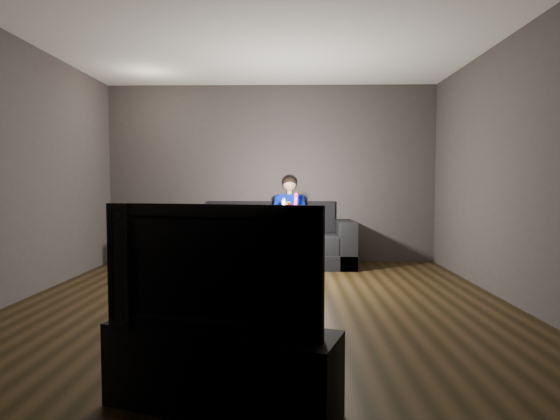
{
  "coord_description": "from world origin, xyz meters",
  "views": [
    {
      "loc": [
        0.28,
        -4.68,
        1.21
      ],
      "look_at": [
        0.15,
        1.55,
        0.85
      ],
      "focal_mm": 30.0,
      "sensor_mm": 36.0,
      "label": 1
    }
  ],
  "objects_px": {
    "media_console": "(220,369)",
    "sofa": "(271,244)",
    "coffee_table": "(256,252)",
    "child": "(290,213)"
  },
  "relations": [
    {
      "from": "sofa",
      "to": "coffee_table",
      "type": "xyz_separation_m",
      "value": [
        -0.15,
        -1.04,
        0.03
      ]
    },
    {
      "from": "sofa",
      "to": "media_console",
      "type": "xyz_separation_m",
      "value": [
        -0.09,
        -4.46,
        -0.08
      ]
    },
    {
      "from": "sofa",
      "to": "coffee_table",
      "type": "height_order",
      "value": "sofa"
    },
    {
      "from": "coffee_table",
      "to": "media_console",
      "type": "xyz_separation_m",
      "value": [
        0.06,
        -3.42,
        -0.11
      ]
    },
    {
      "from": "media_console",
      "to": "sofa",
      "type": "bearing_deg",
      "value": 108.56
    },
    {
      "from": "coffee_table",
      "to": "media_console",
      "type": "distance_m",
      "value": 3.42
    },
    {
      "from": "child",
      "to": "coffee_table",
      "type": "distance_m",
      "value": 1.15
    },
    {
      "from": "sofa",
      "to": "child",
      "type": "bearing_deg",
      "value": -13.93
    },
    {
      "from": "sofa",
      "to": "media_console",
      "type": "distance_m",
      "value": 4.46
    },
    {
      "from": "child",
      "to": "media_console",
      "type": "distance_m",
      "value": 4.44
    }
  ]
}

